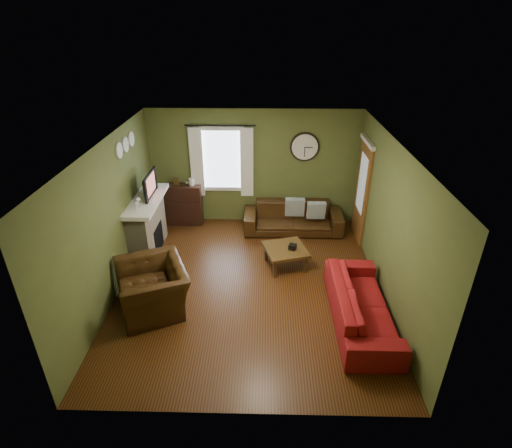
{
  "coord_description": "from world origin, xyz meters",
  "views": [
    {
      "loc": [
        0.25,
        -5.83,
        4.36
      ],
      "look_at": [
        0.1,
        0.4,
        1.05
      ],
      "focal_mm": 28.0,
      "sensor_mm": 36.0,
      "label": 1
    }
  ],
  "objects_px": {
    "armchair": "(153,288)",
    "coffee_table": "(285,257)",
    "bookshelf": "(185,204)",
    "sofa_brown": "(293,218)",
    "sofa_red": "(361,305)"
  },
  "relations": [
    {
      "from": "coffee_table",
      "to": "sofa_brown",
      "type": "bearing_deg",
      "value": 81.14
    },
    {
      "from": "armchair",
      "to": "coffee_table",
      "type": "relative_size",
      "value": 1.59
    },
    {
      "from": "bookshelf",
      "to": "armchair",
      "type": "height_order",
      "value": "bookshelf"
    },
    {
      "from": "sofa_brown",
      "to": "armchair",
      "type": "xyz_separation_m",
      "value": [
        -2.44,
        -2.73,
        0.07
      ]
    },
    {
      "from": "sofa_brown",
      "to": "coffee_table",
      "type": "relative_size",
      "value": 2.88
    },
    {
      "from": "sofa_brown",
      "to": "sofa_red",
      "type": "bearing_deg",
      "value": -73.25
    },
    {
      "from": "bookshelf",
      "to": "sofa_red",
      "type": "xyz_separation_m",
      "value": [
        3.37,
        -3.29,
        -0.15
      ]
    },
    {
      "from": "sofa_red",
      "to": "coffee_table",
      "type": "bearing_deg",
      "value": 36.28
    },
    {
      "from": "sofa_red",
      "to": "coffee_table",
      "type": "distance_m",
      "value": 1.9
    },
    {
      "from": "bookshelf",
      "to": "coffee_table",
      "type": "distance_m",
      "value": 2.86
    },
    {
      "from": "bookshelf",
      "to": "sofa_brown",
      "type": "height_order",
      "value": "bookshelf"
    },
    {
      "from": "bookshelf",
      "to": "sofa_brown",
      "type": "bearing_deg",
      "value": -6.95
    },
    {
      "from": "bookshelf",
      "to": "armchair",
      "type": "bearing_deg",
      "value": -89.49
    },
    {
      "from": "bookshelf",
      "to": "coffee_table",
      "type": "xyz_separation_m",
      "value": [
        2.24,
        -1.75,
        -0.27
      ]
    },
    {
      "from": "sofa_brown",
      "to": "armchair",
      "type": "bearing_deg",
      "value": -131.86
    }
  ]
}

